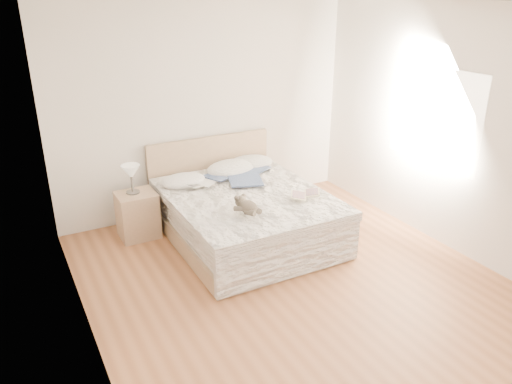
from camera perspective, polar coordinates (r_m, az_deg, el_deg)
floor at (r=5.21m, az=4.67°, el=-10.44°), size 4.00×4.50×0.00m
ceiling at (r=4.37m, az=5.84°, el=20.76°), size 4.00×4.50×0.00m
wall_back at (r=6.54m, az=-5.75°, el=9.36°), size 4.00×0.02×2.70m
wall_left at (r=3.95m, az=-19.93°, el=-0.85°), size 0.02×4.50×2.70m
wall_right at (r=5.92m, az=21.77°, el=6.46°), size 0.02×4.50×2.70m
window at (r=6.07m, az=19.71°, el=8.11°), size 0.02×1.30×1.10m
bed at (r=5.96m, az=-1.41°, el=-2.48°), size 1.72×2.14×1.00m
nightstand at (r=6.15m, az=-13.37°, el=-2.57°), size 0.45×0.40×0.56m
table_lamp at (r=5.98m, az=-14.09°, el=2.10°), size 0.26×0.26×0.35m
pillow_left at (r=6.10m, az=-8.30°, el=1.29°), size 0.55×0.39×0.16m
pillow_middle at (r=6.46m, az=-2.90°, el=2.71°), size 0.73×0.56×0.20m
pillow_right at (r=6.67m, az=-0.62°, el=3.39°), size 0.65×0.50×0.18m
blouse at (r=6.16m, az=-1.34°, el=1.63°), size 0.80×0.82×0.02m
photo_book at (r=5.99m, az=-6.64°, el=0.86°), size 0.41×0.37×0.03m
childrens_book at (r=5.69m, az=5.65°, el=-0.29°), size 0.45×0.41×0.02m
teddy_bear at (r=5.19m, az=-0.86°, el=-2.29°), size 0.28×0.34×0.16m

